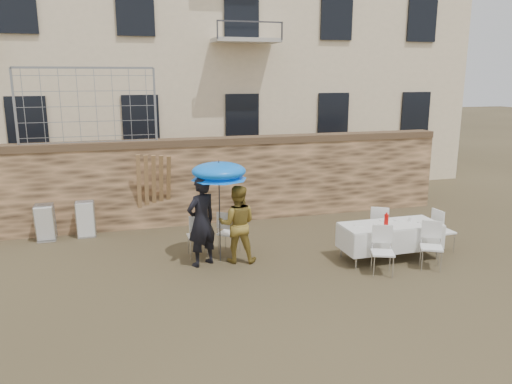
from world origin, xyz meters
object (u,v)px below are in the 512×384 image
object	(u,v)px
table_chair_side	(443,230)
table_chair_front_left	(383,251)
umbrella	(219,174)
banquet_table	(390,226)
couple_chair_right	(229,232)
chair_stack_right	(86,218)
woman_dress	(237,224)
couple_chair_left	(197,235)
man_suit	(201,221)
chair_stack_left	(46,220)
table_chair_back	(379,226)
table_chair_front_right	(432,246)
soda_bottle	(386,220)

from	to	relation	value
table_chair_side	table_chair_front_left	bearing A→B (deg)	110.08
umbrella	banquet_table	bearing A→B (deg)	-13.65
couple_chair_right	chair_stack_right	size ratio (longest dim) A/B	1.04
woman_dress	couple_chair_left	distance (m)	0.99
woman_dress	banquet_table	xyz separation A→B (m)	(3.15, -0.75, -0.09)
umbrella	couple_chair_right	xyz separation A→B (m)	(0.30, 0.45, -1.39)
chair_stack_right	banquet_table	bearing A→B (deg)	-28.72
woman_dress	chair_stack_right	xyz separation A→B (m)	(-3.12, 2.68, -0.36)
couple_chair_right	banquet_table	xyz separation A→B (m)	(3.20, -1.30, 0.25)
umbrella	table_chair_side	distance (m)	5.15
chair_stack_right	table_chair_side	bearing A→B (deg)	-23.50
man_suit	chair_stack_left	distance (m)	4.26
couple_chair_left	chair_stack_right	distance (m)	3.19
banquet_table	table_chair_front_left	bearing A→B (deg)	-128.66
couple_chair_left	table_chair_back	distance (m)	4.13
table_chair_front_right	chair_stack_right	world-z (taller)	table_chair_front_right
soda_bottle	table_chair_back	distance (m)	1.11
banquet_table	table_chair_front_left	xyz separation A→B (m)	(-0.60, -0.75, -0.25)
soda_bottle	table_chair_back	world-z (taller)	soda_bottle
man_suit	chair_stack_left	bearing A→B (deg)	-67.36
banquet_table	chair_stack_right	world-z (taller)	chair_stack_right
woman_dress	chair_stack_right	distance (m)	4.13
chair_stack_left	man_suit	bearing A→B (deg)	-39.38
soda_bottle	couple_chair_right	bearing A→B (deg)	154.19
woman_dress	umbrella	distance (m)	1.11
man_suit	table_chair_back	size ratio (longest dim) A/B	1.94
man_suit	table_chair_front_right	world-z (taller)	man_suit
couple_chair_left	table_chair_back	xyz separation A→B (m)	(4.10, -0.50, 0.00)
woman_dress	table_chair_side	world-z (taller)	woman_dress
table_chair_side	chair_stack_right	world-z (taller)	table_chair_side
man_suit	chair_stack_left	xyz separation A→B (m)	(-3.27, 2.68, -0.47)
man_suit	woman_dress	distance (m)	0.76
table_chair_front_left	chair_stack_left	xyz separation A→B (m)	(-6.57, 4.18, -0.02)
banquet_table	table_chair_back	size ratio (longest dim) A/B	2.19
soda_bottle	man_suit	bearing A→B (deg)	166.33
table_chair_back	chair_stack_right	xyz separation A→B (m)	(-6.47, 2.63, -0.02)
couple_chair_left	soda_bottle	world-z (taller)	soda_bottle
table_chair_front_left	chair_stack_right	size ratio (longest dim) A/B	1.04
chair_stack_right	soda_bottle	bearing A→B (deg)	-30.57
umbrella	soda_bottle	world-z (taller)	umbrella
couple_chair_right	table_chair_back	world-z (taller)	same
table_chair_side	chair_stack_right	size ratio (longest dim) A/B	1.04
couple_chair_left	table_chair_front_right	world-z (taller)	same
table_chair_front_left	table_chair_front_right	distance (m)	1.10
man_suit	couple_chair_right	world-z (taller)	man_suit
man_suit	table_chair_front_right	xyz separation A→B (m)	(4.40, -1.50, -0.45)
soda_bottle	chair_stack_left	world-z (taller)	soda_bottle
table_chair_front_right	table_chair_back	xyz separation A→B (m)	(-0.30, 1.55, 0.00)
table_chair_front_right	table_chair_side	bearing A→B (deg)	72.09
woman_dress	chair_stack_right	size ratio (longest dim) A/B	1.78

